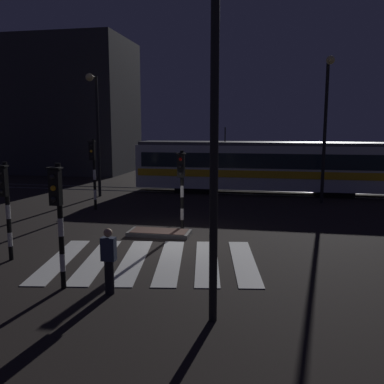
# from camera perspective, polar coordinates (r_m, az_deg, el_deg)

# --- Properties ---
(ground_plane) EXTENTS (120.00, 120.00, 0.00)m
(ground_plane) POSITION_cam_1_polar(r_m,az_deg,el_deg) (15.48, -3.31, -6.93)
(ground_plane) COLOR black
(rail_near) EXTENTS (80.00, 0.12, 0.03)m
(rail_near) POSITION_cam_1_polar(r_m,az_deg,el_deg) (26.53, 2.74, -0.18)
(rail_near) COLOR #59595E
(rail_near) RESTS_ON ground
(rail_far) EXTENTS (80.00, 0.12, 0.03)m
(rail_far) POSITION_cam_1_polar(r_m,az_deg,el_deg) (27.93, 3.15, 0.28)
(rail_far) COLOR #59595E
(rail_far) RESTS_ON ground
(crosswalk_zebra) EXTENTS (7.19, 5.46, 0.02)m
(crosswalk_zebra) POSITION_cam_1_polar(r_m,az_deg,el_deg) (13.52, -5.54, -9.31)
(crosswalk_zebra) COLOR silver
(crosswalk_zebra) RESTS_ON ground
(traffic_island) EXTENTS (2.43, 1.06, 0.18)m
(traffic_island) POSITION_cam_1_polar(r_m,az_deg,el_deg) (16.56, -4.47, -5.56)
(traffic_island) COLOR slate
(traffic_island) RESTS_ON ground
(traffic_light_median_centre) EXTENTS (0.36, 0.42, 3.28)m
(traffic_light_median_centre) POSITION_cam_1_polar(r_m,az_deg,el_deg) (16.68, -1.44, 1.83)
(traffic_light_median_centre) COLOR black
(traffic_light_median_centre) RESTS_ON ground
(traffic_light_corner_near_left) EXTENTS (0.36, 0.42, 3.14)m
(traffic_light_corner_near_left) POSITION_cam_1_polar(r_m,az_deg,el_deg) (14.24, -24.10, -0.56)
(traffic_light_corner_near_left) COLOR black
(traffic_light_corner_near_left) RESTS_ON ground
(traffic_light_kerb_mid_left) EXTENTS (0.36, 0.42, 3.32)m
(traffic_light_kerb_mid_left) POSITION_cam_1_polar(r_m,az_deg,el_deg) (11.18, -17.79, -2.04)
(traffic_light_kerb_mid_left) COLOR black
(traffic_light_kerb_mid_left) RESTS_ON ground
(traffic_light_corner_far_left) EXTENTS (0.36, 0.42, 3.60)m
(traffic_light_corner_far_left) POSITION_cam_1_polar(r_m,az_deg,el_deg) (21.63, -13.30, 3.80)
(traffic_light_corner_far_left) COLOR black
(traffic_light_corner_far_left) RESTS_ON ground
(street_lamp_trackside_left) EXTENTS (0.44, 1.21, 7.17)m
(street_lamp_trackside_left) POSITION_cam_1_polar(r_m,az_deg,el_deg) (25.54, -12.99, 9.46)
(street_lamp_trackside_left) COLOR black
(street_lamp_trackside_left) RESTS_ON ground
(street_lamp_trackside_right) EXTENTS (0.44, 1.21, 7.77)m
(street_lamp_trackside_right) POSITION_cam_1_polar(r_m,az_deg,el_deg) (23.82, 17.82, 10.10)
(street_lamp_trackside_right) COLOR black
(street_lamp_trackside_right) RESTS_ON ground
(street_lamp_near_kerb) EXTENTS (0.44, 1.21, 7.62)m
(street_lamp_near_kerb) POSITION_cam_1_polar(r_m,az_deg,el_deg) (8.47, 2.87, 12.67)
(street_lamp_near_kerb) COLOR black
(street_lamp_near_kerb) RESTS_ON ground
(tram) EXTENTS (16.06, 2.58, 4.15)m
(tram) POSITION_cam_1_polar(r_m,az_deg,el_deg) (26.77, 9.57, 3.53)
(tram) COLOR silver
(tram) RESTS_ON ground
(pedestrian_waiting_at_kerb) EXTENTS (0.36, 0.24, 1.71)m
(pedestrian_waiting_at_kerb) POSITION_cam_1_polar(r_m,az_deg,el_deg) (10.92, -11.26, -9.16)
(pedestrian_waiting_at_kerb) COLOR black
(pedestrian_waiting_at_kerb) RESTS_ON ground
(building_backdrop) EXTENTS (10.81, 8.00, 11.91)m
(building_backdrop) POSITION_cam_1_polar(r_m,az_deg,el_deg) (40.90, -16.11, 11.06)
(building_backdrop) COLOR #2D2D33
(building_backdrop) RESTS_ON ground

